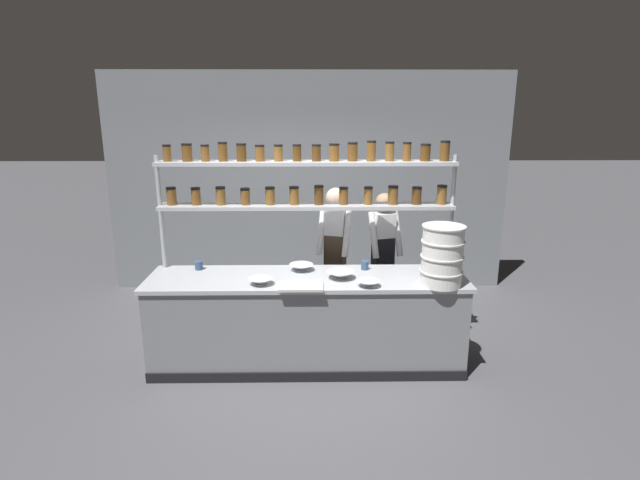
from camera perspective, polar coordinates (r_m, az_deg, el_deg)
ground_plane at (r=5.22m, az=-1.45°, el=-13.81°), size 40.00×40.00×0.00m
back_wall at (r=6.94m, az=-1.35°, el=6.48°), size 5.49×0.12×2.99m
prep_counter at (r=5.02m, az=-1.48°, el=-9.21°), size 3.09×0.76×0.92m
spice_shelf_unit at (r=4.97m, az=-1.37°, el=6.26°), size 2.97×0.28×2.20m
chef_left at (r=5.56m, az=1.73°, el=-1.25°), size 0.42×0.35×1.67m
chef_center at (r=5.68m, az=7.22°, el=-1.51°), size 0.41×0.34×1.60m
container_stack at (r=4.68m, az=13.79°, el=-1.74°), size 0.39×0.39×0.56m
cutting_board at (r=4.57m, az=-2.18°, el=-5.29°), size 0.40×0.26×0.02m
prep_bowl_near_left at (r=4.66m, az=-6.84°, el=-4.72°), size 0.23×0.23×0.06m
prep_bowl_center_front at (r=4.60m, az=5.55°, el=-4.98°), size 0.21×0.21×0.06m
prep_bowl_center_back at (r=4.79m, az=2.34°, el=-4.01°), size 0.27×0.27×0.07m
prep_bowl_near_right at (r=5.02m, az=-2.16°, el=-3.16°), size 0.24×0.24×0.07m
serving_cup_front at (r=5.19m, az=-13.68°, el=-2.83°), size 0.08×0.08×0.09m
serving_cup_by_board at (r=5.07m, az=5.14°, el=-2.88°), size 0.08×0.08×0.09m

